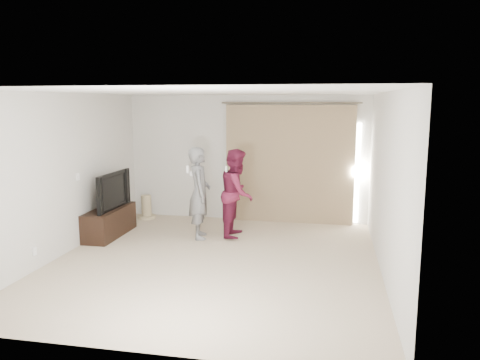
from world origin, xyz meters
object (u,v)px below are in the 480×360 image
tv (108,190)px  person_man (199,193)px  person_woman (237,193)px  tv_console (110,222)px

tv → person_man: (1.68, 0.19, -0.02)m
tv → person_woman: bearing=-77.5°
tv → person_man: size_ratio=0.71×
tv → person_man: person_man is taller
person_woman → person_man: bearing=-158.0°
tv → person_man: 1.69m
tv_console → tv: bearing=0.0°
tv_console → person_man: (1.68, 0.19, 0.57)m
tv → person_woman: size_ratio=0.73×
tv → person_woman: 2.37m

